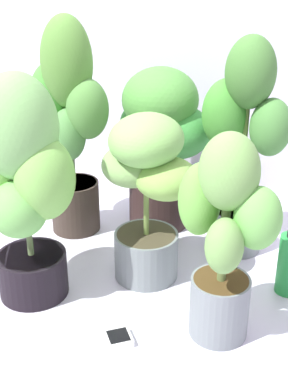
{
  "coord_description": "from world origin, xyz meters",
  "views": [
    {
      "loc": [
        0.46,
        -1.49,
        1.11
      ],
      "look_at": [
        -0.01,
        0.19,
        0.3
      ],
      "focal_mm": 48.82,
      "sensor_mm": 36.0,
      "label": 1
    }
  ],
  "objects_px": {
    "potted_plant_center": "(147,186)",
    "hygrometer_box": "(118,339)",
    "potted_plant_back_center": "(162,134)",
    "potted_plant_back_left": "(69,118)",
    "potted_plant_front_left": "(22,177)",
    "potted_plant_front_right": "(224,234)",
    "potted_plant_back_right": "(244,133)"
  },
  "relations": [
    {
      "from": "potted_plant_back_right",
      "to": "potted_plant_front_left",
      "type": "bearing_deg",
      "value": -141.88
    },
    {
      "from": "potted_plant_back_center",
      "to": "potted_plant_back_left",
      "type": "distance_m",
      "value": 0.39
    },
    {
      "from": "potted_plant_front_left",
      "to": "potted_plant_back_right",
      "type": "bearing_deg",
      "value": 38.12
    },
    {
      "from": "potted_plant_back_center",
      "to": "potted_plant_front_left",
      "type": "relative_size",
      "value": 0.88
    },
    {
      "from": "potted_plant_back_center",
      "to": "hygrometer_box",
      "type": "bearing_deg",
      "value": -85.78
    },
    {
      "from": "potted_plant_center",
      "to": "potted_plant_back_right",
      "type": "height_order",
      "value": "potted_plant_back_right"
    },
    {
      "from": "potted_plant_center",
      "to": "hygrometer_box",
      "type": "distance_m",
      "value": 0.52
    },
    {
      "from": "potted_plant_back_center",
      "to": "potted_plant_front_left",
      "type": "bearing_deg",
      "value": -116.07
    },
    {
      "from": "hygrometer_box",
      "to": "potted_plant_back_left",
      "type": "bearing_deg",
      "value": 179.25
    },
    {
      "from": "potted_plant_back_center",
      "to": "potted_plant_front_left",
      "type": "height_order",
      "value": "potted_plant_front_left"
    },
    {
      "from": "potted_plant_back_center",
      "to": "hygrometer_box",
      "type": "relative_size",
      "value": 6.26
    },
    {
      "from": "potted_plant_back_center",
      "to": "potted_plant_front_left",
      "type": "distance_m",
      "value": 0.7
    },
    {
      "from": "potted_plant_front_left",
      "to": "potted_plant_back_center",
      "type": "bearing_deg",
      "value": 63.93
    },
    {
      "from": "potted_plant_front_right",
      "to": "potted_plant_back_right",
      "type": "distance_m",
      "value": 0.57
    },
    {
      "from": "potted_plant_center",
      "to": "hygrometer_box",
      "type": "xyz_separation_m",
      "value": [
        0.01,
        -0.38,
        -0.35
      ]
    },
    {
      "from": "potted_plant_front_left",
      "to": "hygrometer_box",
      "type": "height_order",
      "value": "potted_plant_front_left"
    },
    {
      "from": "potted_plant_back_center",
      "to": "hygrometer_box",
      "type": "distance_m",
      "value": 0.9
    },
    {
      "from": "potted_plant_back_left",
      "to": "potted_plant_front_left",
      "type": "bearing_deg",
      "value": -85.25
    },
    {
      "from": "potted_plant_back_right",
      "to": "hygrometer_box",
      "type": "relative_size",
      "value": 7.7
    },
    {
      "from": "potted_plant_center",
      "to": "hygrometer_box",
      "type": "relative_size",
      "value": 5.65
    },
    {
      "from": "potted_plant_front_right",
      "to": "hygrometer_box",
      "type": "relative_size",
      "value": 6.07
    },
    {
      "from": "potted_plant_front_left",
      "to": "potted_plant_back_left",
      "type": "bearing_deg",
      "value": 94.75
    },
    {
      "from": "potted_plant_front_right",
      "to": "potted_plant_front_left",
      "type": "relative_size",
      "value": 0.85
    },
    {
      "from": "potted_plant_front_right",
      "to": "potted_plant_front_left",
      "type": "height_order",
      "value": "potted_plant_front_left"
    },
    {
      "from": "potted_plant_back_center",
      "to": "potted_plant_center",
      "type": "height_order",
      "value": "potted_plant_back_center"
    },
    {
      "from": "potted_plant_front_left",
      "to": "potted_plant_front_right",
      "type": "bearing_deg",
      "value": -3.58
    },
    {
      "from": "potted_plant_back_left",
      "to": "potted_plant_front_left",
      "type": "xyz_separation_m",
      "value": [
        0.04,
        -0.49,
        -0.05
      ]
    },
    {
      "from": "potted_plant_front_right",
      "to": "potted_plant_center",
      "type": "height_order",
      "value": "potted_plant_front_right"
    },
    {
      "from": "potted_plant_front_right",
      "to": "hygrometer_box",
      "type": "xyz_separation_m",
      "value": [
        -0.29,
        -0.12,
        -0.35
      ]
    },
    {
      "from": "potted_plant_front_left",
      "to": "hygrometer_box",
      "type": "xyz_separation_m",
      "value": [
        0.37,
        -0.16,
        -0.44
      ]
    },
    {
      "from": "potted_plant_center",
      "to": "hygrometer_box",
      "type": "height_order",
      "value": "potted_plant_center"
    },
    {
      "from": "potted_plant_back_right",
      "to": "potted_plant_front_right",
      "type": "bearing_deg",
      "value": -89.15
    }
  ]
}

